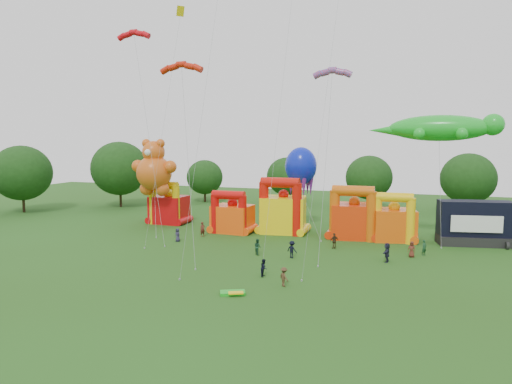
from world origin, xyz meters
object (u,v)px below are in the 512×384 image
(stage_trailer, at_px, (475,224))
(teddy_bear_kite, at_px, (155,189))
(gecko_kite, at_px, (440,138))
(bouncy_castle_0, at_px, (168,207))
(bouncy_castle_2, at_px, (283,212))
(spectator_0, at_px, (178,235))
(octopus_kite, at_px, (307,197))
(spectator_4, at_px, (334,241))

(stage_trailer, distance_m, teddy_bear_kite, 41.29)
(teddy_bear_kite, xyz_separation_m, gecko_kite, (36.66, 2.64, 7.04))
(bouncy_castle_0, distance_m, bouncy_castle_2, 18.05)
(gecko_kite, relative_size, spectator_0, 9.43)
(bouncy_castle_0, bearing_deg, teddy_bear_kite, -84.99)
(bouncy_castle_0, xyz_separation_m, spectator_0, (7.19, -10.56, -1.60))
(stage_trailer, height_order, spectator_0, stage_trailer)
(bouncy_castle_2, distance_m, octopus_kite, 3.87)
(spectator_0, bearing_deg, octopus_kite, 59.77)
(bouncy_castle_2, xyz_separation_m, octopus_kite, (2.81, 1.85, 1.90))
(stage_trailer, bearing_deg, gecko_kite, -168.91)
(gecko_kite, bearing_deg, octopus_kite, 172.18)
(teddy_bear_kite, bearing_deg, spectator_4, -8.39)
(stage_trailer, distance_m, spectator_0, 35.63)
(bouncy_castle_2, distance_m, spectator_4, 10.64)
(teddy_bear_kite, bearing_deg, gecko_kite, 4.13)
(bouncy_castle_0, height_order, gecko_kite, gecko_kite)
(bouncy_castle_0, xyz_separation_m, teddy_bear_kite, (0.38, -4.32, 3.16))
(teddy_bear_kite, height_order, octopus_kite, teddy_bear_kite)
(gecko_kite, distance_m, spectator_0, 33.31)
(spectator_4, bearing_deg, stage_trailer, 168.59)
(bouncy_castle_0, xyz_separation_m, octopus_kite, (20.81, 0.55, 2.32))
(stage_trailer, distance_m, gecko_kite, 11.02)
(octopus_kite, relative_size, spectator_0, 7.01)
(octopus_kite, distance_m, spectator_0, 18.01)
(bouncy_castle_0, xyz_separation_m, spectator_4, (25.96, -8.10, -1.53))
(bouncy_castle_0, distance_m, spectator_0, 12.88)
(bouncy_castle_0, relative_size, stage_trailer, 0.73)
(bouncy_castle_0, bearing_deg, gecko_kite, -2.60)
(spectator_4, bearing_deg, bouncy_castle_2, -77.07)
(bouncy_castle_2, distance_m, gecko_kite, 21.42)
(bouncy_castle_0, xyz_separation_m, stage_trailer, (41.41, -0.82, 0.12))
(bouncy_castle_0, height_order, stage_trailer, bouncy_castle_0)
(teddy_bear_kite, distance_m, spectator_0, 10.39)
(bouncy_castle_2, bearing_deg, octopus_kite, 33.39)
(spectator_4, bearing_deg, spectator_0, -29.12)
(bouncy_castle_0, distance_m, teddy_bear_kite, 5.37)
(spectator_0, bearing_deg, bouncy_castle_2, 61.15)
(spectator_0, bearing_deg, gecko_kite, 37.13)
(octopus_kite, height_order, spectator_0, octopus_kite)
(bouncy_castle_2, height_order, gecko_kite, gecko_kite)
(stage_trailer, height_order, spectator_4, stage_trailer)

